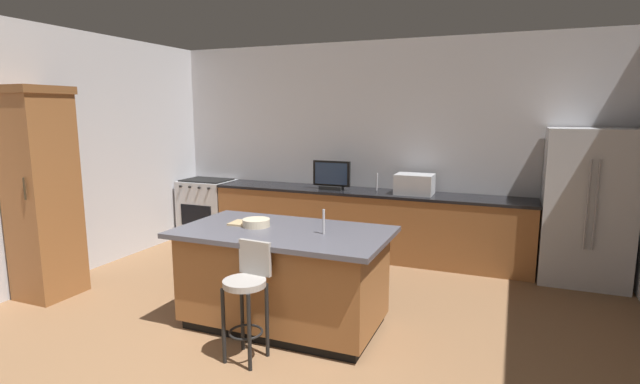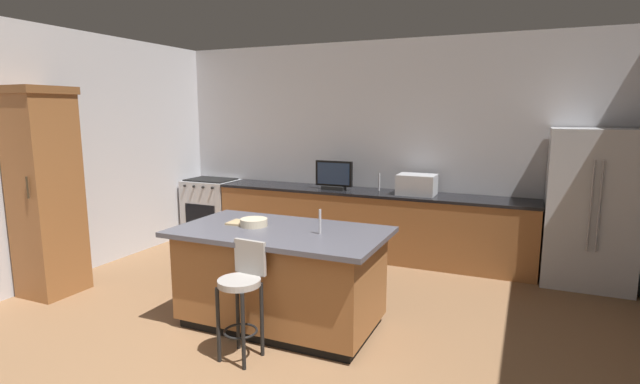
% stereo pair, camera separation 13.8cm
% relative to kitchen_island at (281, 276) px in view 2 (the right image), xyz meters
% --- Properties ---
extents(wall_back, '(6.69, 0.12, 2.92)m').
position_rel_kitchen_island_xyz_m(wall_back, '(0.12, 2.76, 0.99)').
color(wall_back, '#BCBCC1').
rests_on(wall_back, ground_plane).
extents(wall_left, '(0.12, 5.03, 2.92)m').
position_rel_kitchen_island_xyz_m(wall_left, '(-3.02, 0.45, 0.99)').
color(wall_left, '#BCBCC1').
rests_on(wall_left, ground_plane).
extents(counter_back, '(4.35, 0.62, 0.90)m').
position_rel_kitchen_island_xyz_m(counter_back, '(0.05, 2.38, -0.02)').
color(counter_back, brown).
rests_on(counter_back, ground_plane).
extents(kitchen_island, '(1.91, 1.08, 0.91)m').
position_rel_kitchen_island_xyz_m(kitchen_island, '(0.00, 0.00, 0.00)').
color(kitchen_island, black).
rests_on(kitchen_island, ground_plane).
extents(refrigerator, '(0.93, 0.72, 1.78)m').
position_rel_kitchen_island_xyz_m(refrigerator, '(2.69, 2.34, 0.42)').
color(refrigerator, '#B7BABF').
rests_on(refrigerator, ground_plane).
extents(range_oven, '(0.78, 0.63, 0.92)m').
position_rel_kitchen_island_xyz_m(range_oven, '(-2.52, 2.38, -0.01)').
color(range_oven, '#B7BABF').
rests_on(range_oven, ground_plane).
extents(cabinet_tower, '(0.55, 0.61, 2.22)m').
position_rel_kitchen_island_xyz_m(cabinet_tower, '(-2.67, -0.29, 0.69)').
color(cabinet_tower, brown).
rests_on(cabinet_tower, ground_plane).
extents(microwave, '(0.48, 0.36, 0.26)m').
position_rel_kitchen_island_xyz_m(microwave, '(0.71, 2.38, 0.56)').
color(microwave, '#B7BABF').
rests_on(microwave, counter_back).
extents(tv_monitor, '(0.53, 0.16, 0.40)m').
position_rel_kitchen_island_xyz_m(tv_monitor, '(-0.42, 2.33, 0.62)').
color(tv_monitor, black).
rests_on(tv_monitor, counter_back).
extents(sink_faucet_back, '(0.02, 0.02, 0.24)m').
position_rel_kitchen_island_xyz_m(sink_faucet_back, '(0.18, 2.48, 0.55)').
color(sink_faucet_back, '#B2B2B7').
rests_on(sink_faucet_back, counter_back).
extents(sink_faucet_island, '(0.02, 0.02, 0.22)m').
position_rel_kitchen_island_xyz_m(sink_faucet_island, '(0.39, 0.00, 0.56)').
color(sink_faucet_island, '#B2B2B7').
rests_on(sink_faucet_island, kitchen_island).
extents(bar_stool_center, '(0.34, 0.35, 0.95)m').
position_rel_kitchen_island_xyz_m(bar_stool_center, '(0.00, -0.65, 0.10)').
color(bar_stool_center, gray).
rests_on(bar_stool_center, ground_plane).
extents(fruit_bowl, '(0.25, 0.25, 0.07)m').
position_rel_kitchen_island_xyz_m(fruit_bowl, '(-0.29, 0.02, 0.48)').
color(fruit_bowl, beige).
rests_on(fruit_bowl, kitchen_island).
extents(cutting_board, '(0.32, 0.22, 0.02)m').
position_rel_kitchen_island_xyz_m(cutting_board, '(-0.41, 0.05, 0.45)').
color(cutting_board, tan).
rests_on(cutting_board, kitchen_island).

